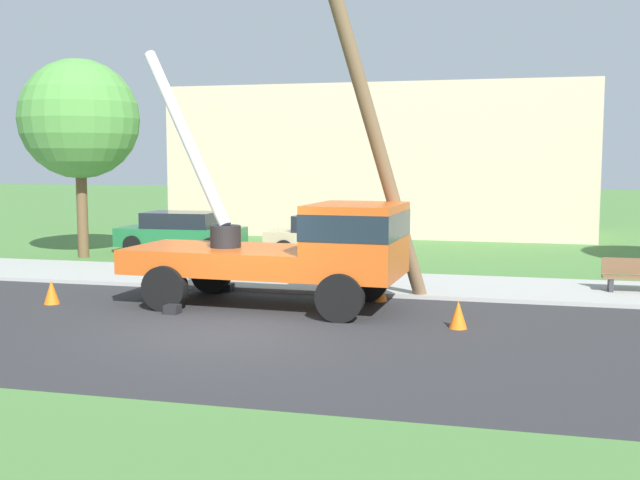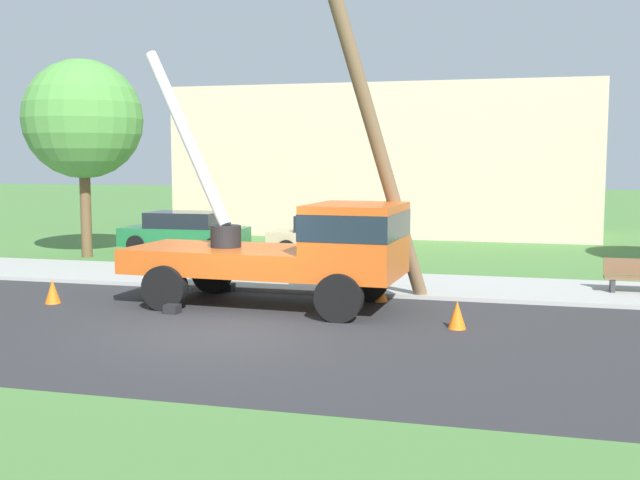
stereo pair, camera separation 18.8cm
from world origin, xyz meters
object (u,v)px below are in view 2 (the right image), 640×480
Objects in this scene: traffic_cone_curbside at (380,290)px; parked_sedan_green at (185,232)px; utility_truck at (300,245)px; traffic_cone_ahead at (457,315)px; traffic_cone_behind at (53,291)px; parked_sedan_tan at (336,236)px; roadside_tree_near at (83,120)px; park_bench at (639,277)px; leaning_utility_pole at (368,113)px.

traffic_cone_curbside is 11.41m from parked_sedan_green.
utility_truck reaches higher than parked_sedan_green.
traffic_cone_ahead is at bearing -19.95° from utility_truck.
traffic_cone_behind is 0.13× the size of parked_sedan_tan.
roadside_tree_near is at bearing -165.74° from parked_sedan_tan.
parked_sedan_tan is 2.76× the size of park_bench.
park_bench is at bearing 18.58° from traffic_cone_behind.
traffic_cone_behind is 1.00× the size of traffic_cone_curbside.
parked_sedan_tan is (-1.28, 8.70, -0.70)m from utility_truck.
park_bench is at bearing -10.70° from roadside_tree_near.
leaning_utility_pole is 1.28× the size of roadside_tree_near.
park_bench is (7.53, 3.42, -0.95)m from utility_truck.
leaning_utility_pole is at bearing -104.15° from traffic_cone_curbside.
utility_truck is at bearing -155.55° from park_bench.
utility_truck is 3.98m from traffic_cone_ahead.
roadside_tree_near reaches higher than traffic_cone_ahead.
traffic_cone_curbside is (0.17, 0.68, -4.04)m from leaning_utility_pole.
traffic_cone_ahead is at bearing -1.86° from traffic_cone_behind.
traffic_cone_ahead is 0.13× the size of parked_sedan_tan.
roadside_tree_near reaches higher than park_bench.
leaning_utility_pole is at bearing -71.70° from parked_sedan_tan.
parked_sedan_green is at bearing 178.86° from parked_sedan_tan.
traffic_cone_curbside is 13.05m from roadside_tree_near.
utility_truck reaches higher than traffic_cone_curbside.
parked_sedan_tan is (-4.87, 10.00, 0.43)m from traffic_cone_ahead.
leaning_utility_pole is (1.43, 0.49, 2.91)m from utility_truck.
park_bench is (13.17, 4.43, 0.18)m from traffic_cone_behind.
park_bench is (14.39, -5.39, -0.25)m from parked_sedan_green.
traffic_cone_ahead is 9.22m from traffic_cone_behind.
leaning_utility_pole is 7.79m from park_bench.
roadside_tree_near reaches higher than utility_truck.
parked_sedan_tan is (-2.72, 8.21, -3.61)m from leaning_utility_pole.
roadside_tree_near reaches higher than traffic_cone_behind.
leaning_utility_pole is 15.11× the size of traffic_cone_curbside.
utility_truck is 2.28m from traffic_cone_curbside.
parked_sedan_tan is at bearing 108.30° from leaning_utility_pole.
park_bench is 0.24× the size of roadside_tree_near.
parked_sedan_green is at bearing 40.23° from roadside_tree_near.
park_bench is 17.75m from roadside_tree_near.
parked_sedan_green reaches higher than traffic_cone_behind.
traffic_cone_ahead is at bearing -64.05° from parked_sedan_tan.
park_bench is (5.93, 2.26, 0.18)m from traffic_cone_curbside.
utility_truck reaches higher than parked_sedan_tan.
traffic_cone_curbside is (-1.98, 2.47, 0.00)m from traffic_cone_ahead.
traffic_cone_ahead is at bearing -39.77° from leaning_utility_pole.
traffic_cone_behind is 13.89m from park_bench.
traffic_cone_curbside is 8.08m from parked_sedan_tan.
parked_sedan_tan is (-2.89, 7.54, 0.43)m from traffic_cone_curbside.
traffic_cone_ahead is 0.13× the size of parked_sedan_green.
traffic_cone_behind is at bearing 178.14° from traffic_cone_ahead.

